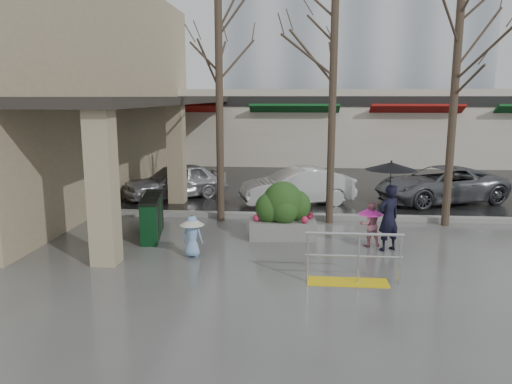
# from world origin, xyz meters

# --- Properties ---
(ground) EXTENTS (120.00, 120.00, 0.00)m
(ground) POSITION_xyz_m (0.00, 0.00, 0.00)
(ground) COLOR #51514F
(ground) RESTS_ON ground
(street_asphalt) EXTENTS (120.00, 36.00, 0.01)m
(street_asphalt) POSITION_xyz_m (0.00, 22.00, 0.01)
(street_asphalt) COLOR black
(street_asphalt) RESTS_ON ground
(curb) EXTENTS (120.00, 0.30, 0.15)m
(curb) POSITION_xyz_m (0.00, 4.00, 0.07)
(curb) COLOR gray
(curb) RESTS_ON ground
(near_building) EXTENTS (6.00, 18.00, 8.00)m
(near_building) POSITION_xyz_m (-9.00, 8.00, 4.00)
(near_building) COLOR tan
(near_building) RESTS_ON ground
(canopy_slab) EXTENTS (2.80, 18.00, 0.25)m
(canopy_slab) POSITION_xyz_m (-4.80, 8.00, 3.62)
(canopy_slab) COLOR #2D2823
(canopy_slab) RESTS_ON pillar_front
(pillar_front) EXTENTS (0.55, 0.55, 3.50)m
(pillar_front) POSITION_xyz_m (-3.90, -0.50, 1.75)
(pillar_front) COLOR tan
(pillar_front) RESTS_ON ground
(pillar_back) EXTENTS (0.55, 0.55, 3.50)m
(pillar_back) POSITION_xyz_m (-3.90, 6.00, 1.75)
(pillar_back) COLOR tan
(pillar_back) RESTS_ON ground
(storefront_row) EXTENTS (34.00, 6.74, 4.00)m
(storefront_row) POSITION_xyz_m (2.00, 17.97, 2.01)
(storefront_row) COLOR beige
(storefront_row) RESTS_ON ground
(handrail) EXTENTS (1.90, 0.50, 1.03)m
(handrail) POSITION_xyz_m (1.36, -1.20, 0.38)
(handrail) COLOR yellow
(handrail) RESTS_ON ground
(tree_west) EXTENTS (3.20, 3.20, 6.80)m
(tree_west) POSITION_xyz_m (-2.00, 3.60, 5.08)
(tree_west) COLOR #382B21
(tree_west) RESTS_ON ground
(tree_midwest) EXTENTS (3.20, 3.20, 7.00)m
(tree_midwest) POSITION_xyz_m (1.20, 3.60, 5.23)
(tree_midwest) COLOR #382B21
(tree_midwest) RESTS_ON ground
(tree_mideast) EXTENTS (3.20, 3.20, 6.50)m
(tree_mideast) POSITION_xyz_m (4.50, 3.60, 4.86)
(tree_mideast) COLOR #382B21
(tree_mideast) RESTS_ON ground
(woman) EXTENTS (1.20, 1.20, 2.18)m
(woman) POSITION_xyz_m (2.44, 1.04, 1.32)
(woman) COLOR black
(woman) RESTS_ON ground
(child_pink) EXTENTS (0.63, 0.63, 1.09)m
(child_pink) POSITION_xyz_m (2.06, 1.37, 0.62)
(child_pink) COLOR pink
(child_pink) RESTS_ON ground
(child_blue) EXTENTS (0.57, 0.57, 0.98)m
(child_blue) POSITION_xyz_m (-2.11, 0.14, 0.59)
(child_blue) COLOR #7EAAE0
(child_blue) RESTS_ON ground
(planter) EXTENTS (1.77, 1.03, 1.49)m
(planter) POSITION_xyz_m (-0.10, 1.90, 0.71)
(planter) COLOR slate
(planter) RESTS_ON ground
(news_boxes) EXTENTS (0.79, 1.99, 1.08)m
(news_boxes) POSITION_xyz_m (-3.52, 1.73, 0.54)
(news_boxes) COLOR #0C3719
(news_boxes) RESTS_ON ground
(car_a) EXTENTS (3.90, 3.28, 1.26)m
(car_a) POSITION_xyz_m (-4.16, 6.74, 0.63)
(car_a) COLOR #AFAEB3
(car_a) RESTS_ON ground
(car_b) EXTENTS (4.05, 2.46, 1.26)m
(car_b) POSITION_xyz_m (0.25, 6.03, 0.63)
(car_b) COLOR silver
(car_b) RESTS_ON ground
(car_c) EXTENTS (4.98, 3.55, 1.26)m
(car_c) POSITION_xyz_m (5.18, 6.81, 0.63)
(car_c) COLOR slate
(car_c) RESTS_ON ground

